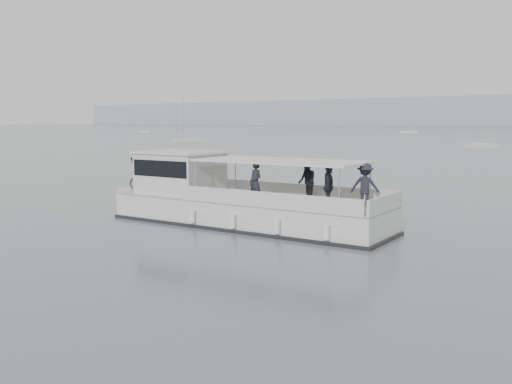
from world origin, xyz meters
The scene contains 2 objects.
ground centered at (0.00, 0.00, 0.00)m, with size 1400.00×1400.00×0.00m, color slate.
tour_boat centered at (0.61, -3.76, 1.05)m, with size 15.32×4.56×6.38m.
Camera 1 is at (17.90, -24.02, 4.79)m, focal length 40.00 mm.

